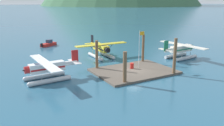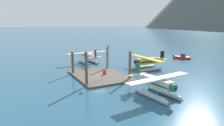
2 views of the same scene
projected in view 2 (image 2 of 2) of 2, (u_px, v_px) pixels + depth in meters
name	position (u px, v px, depth m)	size (l,w,h in m)	color
ground_plane	(99.00, 76.00, 36.07)	(1200.00, 1200.00, 0.00)	#285670
dock_platform	(99.00, 76.00, 36.04)	(11.94, 8.74, 0.30)	brown
piling_near_left	(73.00, 63.00, 37.45)	(0.50, 0.50, 4.39)	brown
piling_near_right	(86.00, 69.00, 29.87)	(0.45, 0.45, 5.53)	brown
piling_far_left	(107.00, 59.00, 41.23)	(0.46, 0.46, 4.73)	brown
piling_far_right	(130.00, 66.00, 33.38)	(0.43, 0.43, 5.09)	brown
flagpole	(108.00, 56.00, 34.23)	(0.95, 0.10, 5.93)	silver
fuel_drum	(104.00, 72.00, 36.11)	(0.62, 0.62, 0.88)	#AD1E19
seaplane_yellow_bow_centre	(147.00, 63.00, 40.89)	(10.42, 7.98, 3.84)	#B7BABF
seaplane_cream_stbd_fwd	(157.00, 85.00, 25.96)	(7.97, 10.48, 3.84)	#B7BABF
seaplane_white_port_fwd	(88.00, 57.00, 47.92)	(7.98, 10.45, 3.84)	#B7BABF
boat_red_open_north	(182.00, 57.00, 53.83)	(4.34, 3.54, 1.50)	#B2231E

